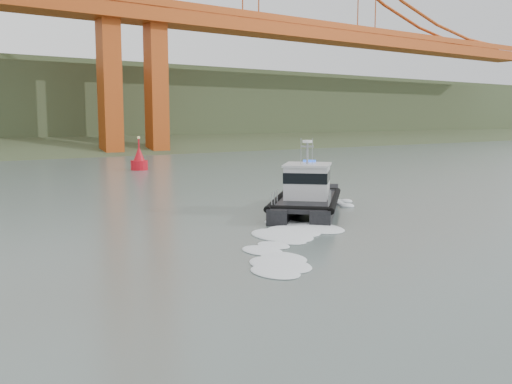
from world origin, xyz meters
TOP-DOWN VIEW (x-y plane):
  - ground at (0.00, 0.00)m, footprint 400.00×400.00m
  - patrol_boat at (6.16, 14.68)m, footprint 9.19×8.97m
  - nav_buoy at (10.31, 47.91)m, footprint 1.91×1.91m

SIDE VIEW (x-z plane):
  - ground at x=0.00m, z-range 0.00..0.00m
  - nav_buoy at x=10.31m, z-range -0.94..3.04m
  - patrol_boat at x=6.16m, z-range -1.14..3.43m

